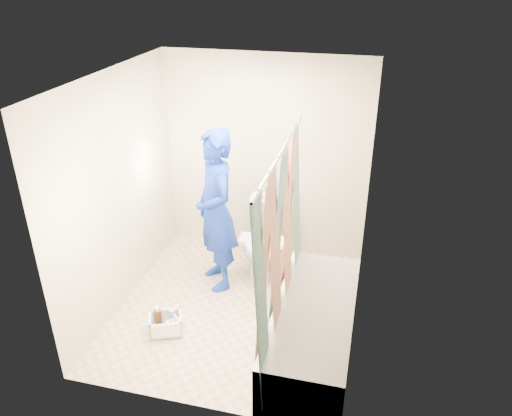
% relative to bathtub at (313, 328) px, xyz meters
% --- Properties ---
extents(floor, '(2.60, 2.60, 0.00)m').
position_rel_bathtub_xyz_m(floor, '(-0.85, 0.43, -0.27)').
color(floor, tan).
rests_on(floor, ground).
extents(ceiling, '(2.40, 2.60, 0.02)m').
position_rel_bathtub_xyz_m(ceiling, '(-0.85, 0.43, 2.13)').
color(ceiling, silver).
rests_on(ceiling, wall_back).
extents(wall_back, '(2.40, 0.02, 2.40)m').
position_rel_bathtub_xyz_m(wall_back, '(-0.85, 1.73, 0.93)').
color(wall_back, '#C1B695').
rests_on(wall_back, ground).
extents(wall_front, '(2.40, 0.02, 2.40)m').
position_rel_bathtub_xyz_m(wall_front, '(-0.85, -0.88, 0.93)').
color(wall_front, '#C1B695').
rests_on(wall_front, ground).
extents(wall_left, '(0.02, 2.60, 2.40)m').
position_rel_bathtub_xyz_m(wall_left, '(-2.05, 0.43, 0.93)').
color(wall_left, '#C1B695').
rests_on(wall_left, ground).
extents(wall_right, '(0.02, 2.60, 2.40)m').
position_rel_bathtub_xyz_m(wall_right, '(0.35, 0.43, 0.93)').
color(wall_right, '#C1B695').
rests_on(wall_right, ground).
extents(bathtub, '(0.70, 1.75, 0.50)m').
position_rel_bathtub_xyz_m(bathtub, '(0.00, 0.00, 0.00)').
color(bathtub, white).
rests_on(bathtub, ground).
extents(curtain_rod, '(0.02, 1.90, 0.02)m').
position_rel_bathtub_xyz_m(curtain_rod, '(-0.33, 0.00, 1.68)').
color(curtain_rod, silver).
rests_on(curtain_rod, wall_back).
extents(shower_curtain, '(0.06, 1.75, 1.80)m').
position_rel_bathtub_xyz_m(shower_curtain, '(-0.33, 0.00, 0.75)').
color(shower_curtain, white).
rests_on(shower_curtain, curtain_rod).
extents(toilet, '(0.50, 0.84, 0.83)m').
position_rel_bathtub_xyz_m(toilet, '(-0.73, 1.18, 0.15)').
color(toilet, white).
rests_on(toilet, ground).
extents(tank_lid, '(0.52, 0.24, 0.04)m').
position_rel_bathtub_xyz_m(tank_lid, '(-0.73, 1.05, 0.22)').
color(tank_lid, white).
rests_on(tank_lid, toilet).
extents(tank_internals, '(0.20, 0.07, 0.27)m').
position_rel_bathtub_xyz_m(tank_internals, '(-0.79, 1.40, 0.55)').
color(tank_internals, black).
rests_on(tank_internals, toilet).
extents(plumber, '(0.74, 0.78, 1.79)m').
position_rel_bathtub_xyz_m(plumber, '(-1.19, 0.84, 0.63)').
color(plumber, navy).
rests_on(plumber, ground).
extents(cleaning_caddy, '(0.39, 0.35, 0.24)m').
position_rel_bathtub_xyz_m(cleaning_caddy, '(-1.41, -0.09, -0.18)').
color(cleaning_caddy, white).
rests_on(cleaning_caddy, ground).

